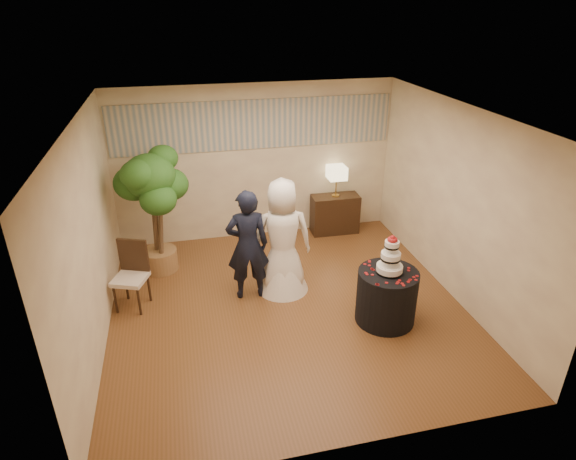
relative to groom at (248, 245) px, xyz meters
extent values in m
cube|color=brown|center=(0.49, -0.44, -0.85)|extent=(5.00, 5.00, 0.00)
cube|color=white|center=(0.49, -0.44, 1.95)|extent=(5.00, 5.00, 0.00)
cube|color=beige|center=(0.49, 2.06, 0.55)|extent=(5.00, 0.06, 2.80)
cube|color=beige|center=(0.49, -2.94, 0.55)|extent=(5.00, 0.06, 2.80)
cube|color=beige|center=(-2.01, -0.44, 0.55)|extent=(0.06, 5.00, 2.80)
cube|color=beige|center=(2.99, -0.44, 0.55)|extent=(0.06, 5.00, 2.80)
cube|color=#9D9E91|center=(0.49, 2.04, 1.25)|extent=(4.90, 0.02, 0.85)
imported|color=black|center=(0.00, 0.00, 0.00)|extent=(0.63, 0.43, 1.70)
imported|color=white|center=(0.53, 0.06, 0.04)|extent=(0.94, 0.86, 1.79)
cylinder|color=black|center=(1.74, -1.04, -0.47)|extent=(0.89, 0.89, 0.77)
cube|color=black|center=(1.93, 1.80, -0.48)|extent=(0.90, 0.42, 0.74)
camera|label=1|loc=(-0.83, -6.12, 3.24)|focal=30.00mm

